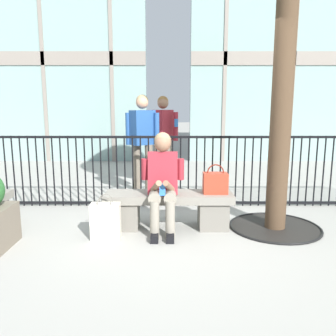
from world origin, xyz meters
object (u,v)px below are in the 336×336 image
(bystander_at_railing, at_px, (142,138))
(bystander_further_back, at_px, (162,135))
(handbag_on_bench, at_px, (215,183))
(stone_bench, at_px, (168,207))
(seated_person_with_phone, at_px, (162,179))
(shopping_bag, at_px, (105,221))

(bystander_at_railing, height_order, bystander_further_back, same)
(handbag_on_bench, bearing_deg, bystander_at_railing, 124.46)
(bystander_further_back, bearing_deg, stone_bench, -87.28)
(stone_bench, bearing_deg, bystander_at_railing, 106.35)
(seated_person_with_phone, height_order, bystander_further_back, bystander_further_back)
(handbag_on_bench, relative_size, bystander_further_back, 0.22)
(stone_bench, height_order, bystander_further_back, bystander_further_back)
(seated_person_with_phone, distance_m, handbag_on_bench, 0.67)
(seated_person_with_phone, bearing_deg, bystander_further_back, 90.69)
(shopping_bag, bearing_deg, bystander_at_railing, 80.70)
(stone_bench, distance_m, handbag_on_bench, 0.66)
(bystander_at_railing, relative_size, bystander_further_back, 1.00)
(handbag_on_bench, height_order, bystander_further_back, bystander_further_back)
(handbag_on_bench, bearing_deg, stone_bench, 179.01)
(stone_bench, xyz_separation_m, shopping_bag, (-0.73, -0.39, -0.05))
(seated_person_with_phone, distance_m, shopping_bag, 0.83)
(shopping_bag, bearing_deg, seated_person_with_phone, 21.41)
(handbag_on_bench, height_order, bystander_at_railing, bystander_at_railing)
(handbag_on_bench, distance_m, shopping_bag, 1.41)
(stone_bench, xyz_separation_m, seated_person_with_phone, (-0.07, -0.13, 0.38))
(seated_person_with_phone, distance_m, bystander_at_railing, 1.66)
(handbag_on_bench, distance_m, bystander_further_back, 2.28)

